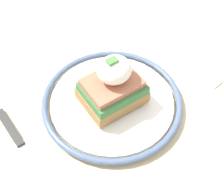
{
  "coord_description": "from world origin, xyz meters",
  "views": [
    {
      "loc": [
        0.15,
        0.24,
        1.16
      ],
      "look_at": [
        -0.03,
        -0.01,
        0.78
      ],
      "focal_mm": 50.0,
      "sensor_mm": 36.0,
      "label": 1
    }
  ],
  "objects_px": {
    "plate": "(112,101)",
    "sandwich": "(113,86)",
    "fork": "(190,66)",
    "knife": "(20,144)"
  },
  "relations": [
    {
      "from": "fork",
      "to": "plate",
      "type": "bearing_deg",
      "value": -2.88
    },
    {
      "from": "plate",
      "to": "fork",
      "type": "bearing_deg",
      "value": 177.12
    },
    {
      "from": "sandwich",
      "to": "fork",
      "type": "relative_size",
      "value": 0.66
    },
    {
      "from": "plate",
      "to": "fork",
      "type": "distance_m",
      "value": 0.17
    },
    {
      "from": "fork",
      "to": "knife",
      "type": "distance_m",
      "value": 0.33
    },
    {
      "from": "knife",
      "to": "plate",
      "type": "bearing_deg",
      "value": 174.93
    },
    {
      "from": "plate",
      "to": "knife",
      "type": "relative_size",
      "value": 1.28
    },
    {
      "from": "plate",
      "to": "sandwich",
      "type": "xyz_separation_m",
      "value": [
        -0.0,
        0.0,
        0.04
      ]
    },
    {
      "from": "sandwich",
      "to": "fork",
      "type": "xyz_separation_m",
      "value": [
        -0.17,
        0.01,
        -0.05
      ]
    },
    {
      "from": "plate",
      "to": "sandwich",
      "type": "distance_m",
      "value": 0.04
    }
  ]
}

